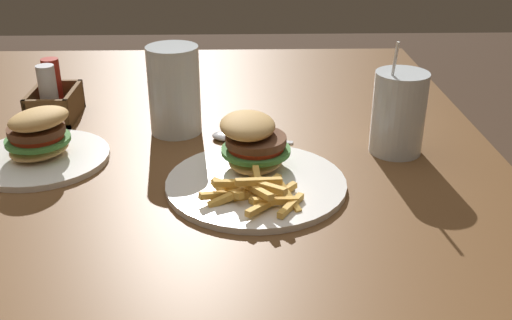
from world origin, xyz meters
TOP-DOWN VIEW (x-y plane):
  - dining_table at (0.00, 0.00)m, footprint 1.46×1.24m
  - meal_plate_near at (-0.03, -0.20)m, footprint 0.27×0.27m
  - beer_glass at (0.17, -0.06)m, footprint 0.09×0.09m
  - juice_glass at (0.07, -0.44)m, footprint 0.09×0.09m
  - spoon at (0.13, -0.16)m, footprint 0.05×0.15m
  - meal_plate_far at (0.05, 0.15)m, footprint 0.22×0.22m
  - condiment_caddy at (0.24, 0.18)m, footprint 0.12×0.08m

SIDE VIEW (x-z plane):
  - dining_table at x=0.00m, z-range 0.31..1.07m
  - spoon at x=0.13m, z-range 0.76..0.77m
  - meal_plate_near at x=-0.03m, z-range 0.74..0.84m
  - meal_plate_far at x=0.05m, z-range 0.74..0.84m
  - condiment_caddy at x=0.24m, z-range 0.74..0.85m
  - juice_glass at x=0.07m, z-range 0.73..0.92m
  - beer_glass at x=0.17m, z-range 0.76..0.91m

